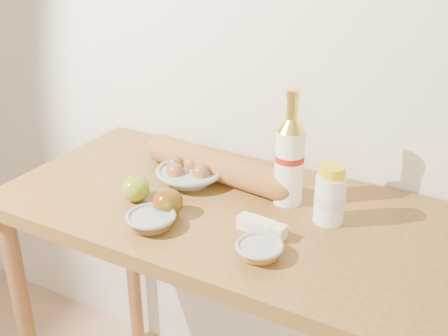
{
  "coord_description": "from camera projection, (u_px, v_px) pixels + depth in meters",
  "views": [
    {
      "loc": [
        0.6,
        0.09,
        1.6
      ],
      "look_at": [
        0.0,
        1.15,
        1.02
      ],
      "focal_mm": 45.0,
      "sensor_mm": 36.0,
      "label": 1
    }
  ],
  "objects": [
    {
      "name": "syrup_bowl",
      "position": [
        259.0,
        249.0,
        1.22
      ],
      "size": [
        0.12,
        0.12,
        0.03
      ],
      "rotation": [
        0.0,
        0.0,
        -0.14
      ],
      "color": "#96A49F",
      "rests_on": "table"
    },
    {
      "name": "bourbon_bottle",
      "position": [
        290.0,
        159.0,
        1.4
      ],
      "size": [
        0.1,
        0.1,
        0.3
      ],
      "rotation": [
        0.0,
        0.0,
        0.38
      ],
      "color": "white",
      "rests_on": "table"
    },
    {
      "name": "butter_stick",
      "position": [
        262.0,
        227.0,
        1.3
      ],
      "size": [
        0.12,
        0.04,
        0.04
      ],
      "rotation": [
        0.0,
        0.0,
        -0.08
      ],
      "color": "#F3E9BC",
      "rests_on": "table"
    },
    {
      "name": "cream_bottle",
      "position": [
        330.0,
        196.0,
        1.33
      ],
      "size": [
        0.08,
        0.08,
        0.15
      ],
      "rotation": [
        0.0,
        0.0,
        -0.1
      ],
      "color": "white",
      "rests_on": "table"
    },
    {
      "name": "egg_bowl",
      "position": [
        190.0,
        173.0,
        1.54
      ],
      "size": [
        0.24,
        0.24,
        0.07
      ],
      "rotation": [
        0.0,
        0.0,
        0.4
      ],
      "color": "gray",
      "rests_on": "table"
    },
    {
      "name": "apple_redgreen_front",
      "position": [
        168.0,
        202.0,
        1.37
      ],
      "size": [
        0.09,
        0.09,
        0.07
      ],
      "rotation": [
        0.0,
        0.0,
        -0.19
      ],
      "color": "maroon",
      "rests_on": "table"
    },
    {
      "name": "sugar_bowl",
      "position": [
        151.0,
        220.0,
        1.33
      ],
      "size": [
        0.16,
        0.16,
        0.03
      ],
      "rotation": [
        0.0,
        0.0,
        0.38
      ],
      "color": "gray",
      "rests_on": "table"
    },
    {
      "name": "table",
      "position": [
        230.0,
        247.0,
        1.48
      ],
      "size": [
        1.2,
        0.6,
        0.9
      ],
      "color": "olive",
      "rests_on": "ground"
    },
    {
      "name": "apple_yellowgreen",
      "position": [
        135.0,
        188.0,
        1.44
      ],
      "size": [
        0.09,
        0.09,
        0.07
      ],
      "rotation": [
        0.0,
        0.0,
        0.23
      ],
      "color": "#9D8F1F",
      "rests_on": "table"
    },
    {
      "name": "back_wall",
      "position": [
        289.0,
        25.0,
        1.51
      ],
      "size": [
        3.5,
        0.02,
        2.6
      ],
      "primitive_type": "cube",
      "color": "beige",
      "rests_on": "ground"
    },
    {
      "name": "baguette",
      "position": [
        218.0,
        166.0,
        1.54
      ],
      "size": [
        0.5,
        0.14,
        0.08
      ],
      "rotation": [
        0.0,
        0.0,
        -0.12
      ],
      "color": "#AF7235",
      "rests_on": "table"
    }
  ]
}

